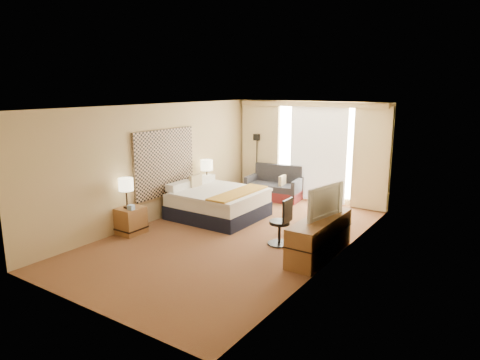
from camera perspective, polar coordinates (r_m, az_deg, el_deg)
The scene contains 21 objects.
floor at distance 8.74m, azimuth -0.68°, elevation -7.49°, with size 4.20×7.00×0.02m, color maroon.
ceiling at distance 8.22m, azimuth -0.73°, elevation 9.81°, with size 4.20×7.00×0.02m, color silver.
wall_back at distance 11.40m, azimuth 9.34°, elevation 3.81°, with size 4.20×0.02×2.60m, color tan.
wall_front at distance 5.93m, azimuth -20.31°, elevation -4.78°, with size 4.20×0.02×2.60m, color tan.
wall_left at distance 9.71m, azimuth -10.98°, elevation 2.26°, with size 0.02×7.00×2.60m, color tan.
wall_right at distance 7.42m, azimuth 12.77°, elevation -0.93°, with size 0.02×7.00×2.60m, color tan.
headboard at distance 9.82m, azimuth -9.99°, elevation 2.30°, with size 0.06×1.85×1.50m, color black.
nightstand_left at distance 9.09m, azimuth -14.34°, elevation -5.26°, with size 0.45×0.52×0.55m, color olive.
nightstand_right at distance 10.84m, azimuth -4.50°, elevation -2.04°, with size 0.45×0.52×0.55m, color olive.
media_dresser at distance 7.79m, azimuth 10.57°, elevation -7.49°, with size 0.50×1.80×0.70m, color olive.
window at distance 11.27m, azimuth 10.43°, elevation 3.77°, with size 2.30×0.02×2.30m, color white.
curtains at distance 11.28m, azimuth 9.10°, elevation 4.29°, with size 4.12×0.19×2.56m.
bed at distance 9.88m, azimuth -2.97°, elevation -3.07°, with size 1.90×1.74×0.92m.
loveseat at distance 11.53m, azimuth 4.65°, elevation -1.05°, with size 1.51×0.93×0.89m.
floor_lamp at distance 11.95m, azimuth 2.25°, elevation 3.80°, with size 0.21×0.21×1.68m.
desk_chair at distance 8.18m, azimuth 5.61°, elevation -5.90°, with size 0.45×0.45×0.92m.
lamp_left at distance 8.87m, azimuth -14.97°, elevation -0.66°, with size 0.30×0.30×0.62m.
lamp_right at distance 10.65m, azimuth -4.47°, elevation 1.93°, with size 0.30×0.30×0.64m.
tissue_box at distance 8.83m, azimuth -14.33°, elevation -3.56°, with size 0.11×0.11×0.10m, color #94B6E4.
telephone at distance 10.58m, azimuth -4.81°, elevation -0.68°, with size 0.17×0.13×0.06m, color black.
television at distance 7.71m, azimuth 10.74°, elevation -2.69°, with size 1.02×0.13×0.59m, color black.
Camera 1 is at (4.66, -6.77, 2.98)m, focal length 32.00 mm.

